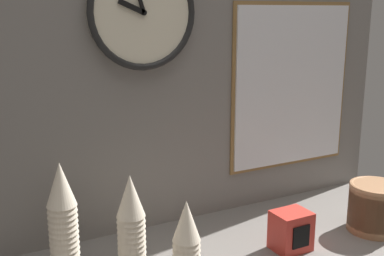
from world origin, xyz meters
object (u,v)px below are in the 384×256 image
object	(u,v)px
cup_stack_left	(63,220)
napkin_dispenser	(291,231)
wall_clock	(143,12)
menu_board	(292,86)
cup_stack_center_left	(131,223)
cup_stack_center	(186,234)
bowl_stack_far_right	(375,206)

from	to	relation	value
cup_stack_left	napkin_dispenser	size ratio (longest dim) A/B	2.68
wall_clock	napkin_dispenser	distance (cm)	73.68
wall_clock	menu_board	size ratio (longest dim) A/B	0.57
cup_stack_center_left	cup_stack_center	world-z (taller)	cup_stack_center_left
cup_stack_center_left	menu_board	xyz separation A→B (cm)	(67.19, 20.19, 27.62)
cup_stack_left	bowl_stack_far_right	xyz separation A→B (cm)	(89.61, -18.45, -7.24)
cup_stack_left	bowl_stack_far_right	distance (cm)	91.77
wall_clock	napkin_dispenser	bearing A→B (deg)	-44.95
cup_stack_center_left	cup_stack_center	bearing A→B (deg)	-23.43
cup_stack_center_left	bowl_stack_far_right	bearing A→B (deg)	-10.55
cup_stack_center	wall_clock	xyz separation A→B (cm)	(-0.56, 24.95, 55.97)
cup_stack_center_left	wall_clock	bearing A→B (deg)	57.10
cup_stack_center	bowl_stack_far_right	size ratio (longest dim) A/B	1.15
cup_stack_left	bowl_stack_far_right	size ratio (longest dim) A/B	1.89
cup_stack_left	bowl_stack_far_right	bearing A→B (deg)	-11.64
cup_stack_left	menu_board	bearing A→B (deg)	10.48
menu_board	napkin_dispenser	size ratio (longest dim) A/B	5.02
bowl_stack_far_right	napkin_dispenser	distance (cm)	30.47
cup_stack_left	napkin_dispenser	bearing A→B (deg)	-15.19
cup_stack_left	cup_stack_center	world-z (taller)	cup_stack_left
cup_stack_center	menu_board	size ratio (longest dim) A/B	0.33
cup_stack_center_left	menu_board	distance (cm)	75.40
cup_stack_center_left	wall_clock	world-z (taller)	wall_clock
cup_stack_center	napkin_dispenser	bearing A→B (deg)	-10.67
cup_stack_left	napkin_dispenser	world-z (taller)	cup_stack_left
cup_stack_center_left	menu_board	bearing A→B (deg)	16.72
bowl_stack_far_right	wall_clock	distance (cm)	89.99
cup_stack_left	wall_clock	distance (cm)	59.53
cup_stack_left	cup_stack_center	bearing A→B (deg)	-19.66
cup_stack_center_left	napkin_dispenser	size ratio (longest dim) A/B	2.29
cup_stack_left	cup_stack_center_left	bearing A→B (deg)	-16.47
cup_stack_center	napkin_dispenser	distance (cm)	30.86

